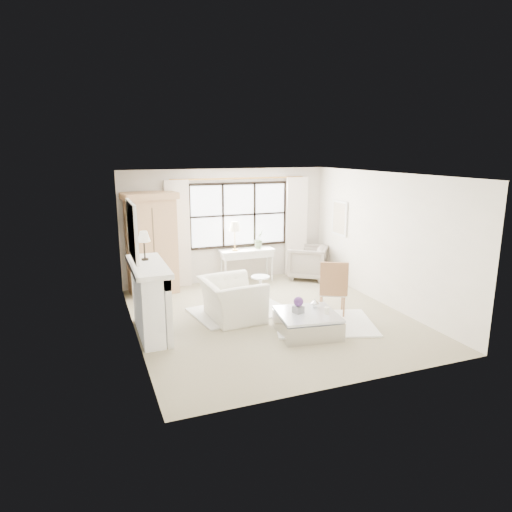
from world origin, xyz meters
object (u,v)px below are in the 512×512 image
at_px(armoire, 152,243).
at_px(club_armchair, 232,299).
at_px(coffee_table, 307,324).
at_px(console_table, 247,266).

relative_size(armoire, club_armchair, 1.89).
bearing_deg(coffee_table, armoire, 131.02).
relative_size(armoire, coffee_table, 1.98).
relative_size(armoire, console_table, 1.72).
bearing_deg(club_armchair, armoire, 24.42).
bearing_deg(club_armchair, console_table, -29.58).
relative_size(club_armchair, coffee_table, 1.05).
distance_m(armoire, club_armchair, 2.55).
xyz_separation_m(armoire, club_armchair, (1.13, -2.16, -0.75)).
height_order(console_table, coffee_table, console_table).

